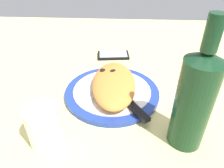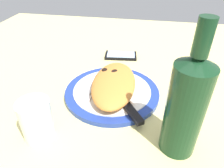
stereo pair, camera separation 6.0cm
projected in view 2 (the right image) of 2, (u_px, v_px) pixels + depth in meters
The scene contains 8 objects.
ground_plane at pixel (112, 98), 63.30cm from camera, with size 150.00×150.00×3.00cm, color #E5D684.
plate at pixel (112, 92), 62.00cm from camera, with size 27.85×27.85×1.71cm.
calzone at pixel (114, 83), 60.59cm from camera, with size 24.83×13.75×4.49cm.
fork at pixel (90, 90), 60.77cm from camera, with size 16.35×2.25×0.40cm.
knife at pixel (126, 104), 55.11cm from camera, with size 20.03×14.34×1.20cm.
smartphone at pixel (121, 55), 82.81cm from camera, with size 8.16×12.97×1.16cm.
water_glass at pixel (37, 122), 46.73cm from camera, with size 7.17×7.17×9.86cm.
wine_bottle at pixel (186, 106), 39.97cm from camera, with size 7.58×7.58×28.77cm.
Camera 2 is at (49.13, 9.06, 37.61)cm, focal length 33.33 mm.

